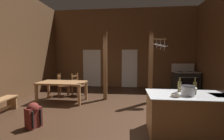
{
  "coord_description": "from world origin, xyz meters",
  "views": [
    {
      "loc": [
        0.35,
        -4.13,
        1.66
      ],
      "look_at": [
        -0.24,
        1.2,
        1.2
      ],
      "focal_mm": 24.69,
      "sensor_mm": 36.0,
      "label": 1
    }
  ],
  "objects_px": {
    "ladderback_chair_near_window": "(77,85)",
    "backpack": "(33,114)",
    "mixing_bowl_on_counter": "(175,95)",
    "dining_table": "(62,84)",
    "stockpot_on_counter": "(188,91)",
    "bottle_short_on_counter": "(195,88)",
    "ladderback_chair_by_post": "(63,85)",
    "kitchen_island": "(200,115)",
    "bottle_tall_on_counter": "(180,86)",
    "stove_range": "(185,81)"
  },
  "relations": [
    {
      "from": "ladderback_chair_near_window",
      "to": "backpack",
      "type": "relative_size",
      "value": 1.59
    },
    {
      "from": "ladderback_chair_near_window",
      "to": "mixing_bowl_on_counter",
      "type": "bearing_deg",
      "value": -46.34
    },
    {
      "from": "dining_table",
      "to": "backpack",
      "type": "relative_size",
      "value": 2.9
    },
    {
      "from": "mixing_bowl_on_counter",
      "to": "backpack",
      "type": "bearing_deg",
      "value": 175.95
    },
    {
      "from": "stockpot_on_counter",
      "to": "bottle_short_on_counter",
      "type": "height_order",
      "value": "bottle_short_on_counter"
    },
    {
      "from": "ladderback_chair_by_post",
      "to": "stockpot_on_counter",
      "type": "bearing_deg",
      "value": -36.99
    },
    {
      "from": "stockpot_on_counter",
      "to": "kitchen_island",
      "type": "bearing_deg",
      "value": 20.69
    },
    {
      "from": "stockpot_on_counter",
      "to": "bottle_short_on_counter",
      "type": "relative_size",
      "value": 1.0
    },
    {
      "from": "kitchen_island",
      "to": "bottle_short_on_counter",
      "type": "relative_size",
      "value": 6.35
    },
    {
      "from": "bottle_short_on_counter",
      "to": "bottle_tall_on_counter",
      "type": "bearing_deg",
      "value": 133.43
    },
    {
      "from": "stove_range",
      "to": "mixing_bowl_on_counter",
      "type": "xyz_separation_m",
      "value": [
        -1.87,
        -4.79,
        0.43
      ]
    },
    {
      "from": "kitchen_island",
      "to": "backpack",
      "type": "relative_size",
      "value": 3.63
    },
    {
      "from": "ladderback_chair_near_window",
      "to": "stockpot_on_counter",
      "type": "relative_size",
      "value": 2.78
    },
    {
      "from": "kitchen_island",
      "to": "bottle_short_on_counter",
      "type": "bearing_deg",
      "value": -177.94
    },
    {
      "from": "backpack",
      "to": "dining_table",
      "type": "bearing_deg",
      "value": 96.1
    },
    {
      "from": "bottle_short_on_counter",
      "to": "backpack",
      "type": "bearing_deg",
      "value": -179.62
    },
    {
      "from": "stove_range",
      "to": "stockpot_on_counter",
      "type": "bearing_deg",
      "value": -108.82
    },
    {
      "from": "kitchen_island",
      "to": "dining_table",
      "type": "xyz_separation_m",
      "value": [
        -3.94,
        2.08,
        0.21
      ]
    },
    {
      "from": "ladderback_chair_by_post",
      "to": "backpack",
      "type": "bearing_deg",
      "value": -78.61
    },
    {
      "from": "stove_range",
      "to": "ladderback_chair_by_post",
      "type": "distance_m",
      "value": 5.83
    },
    {
      "from": "stove_range",
      "to": "mixing_bowl_on_counter",
      "type": "height_order",
      "value": "stove_range"
    },
    {
      "from": "bottle_tall_on_counter",
      "to": "ladderback_chair_by_post",
      "type": "bearing_deg",
      "value": 145.98
    },
    {
      "from": "dining_table",
      "to": "ladderback_chair_near_window",
      "type": "bearing_deg",
      "value": 73.8
    },
    {
      "from": "backpack",
      "to": "bottle_short_on_counter",
      "type": "distance_m",
      "value": 3.66
    },
    {
      "from": "stove_range",
      "to": "backpack",
      "type": "bearing_deg",
      "value": -137.56
    },
    {
      "from": "ladderback_chair_near_window",
      "to": "ladderback_chair_by_post",
      "type": "xyz_separation_m",
      "value": [
        -0.63,
        -0.09,
        0.0
      ]
    },
    {
      "from": "stove_range",
      "to": "mixing_bowl_on_counter",
      "type": "distance_m",
      "value": 5.16
    },
    {
      "from": "backpack",
      "to": "stockpot_on_counter",
      "type": "bearing_deg",
      "value": -1.42
    },
    {
      "from": "ladderback_chair_near_window",
      "to": "ladderback_chair_by_post",
      "type": "distance_m",
      "value": 0.64
    },
    {
      "from": "dining_table",
      "to": "bottle_short_on_counter",
      "type": "xyz_separation_m",
      "value": [
        3.81,
        -2.08,
        0.37
      ]
    },
    {
      "from": "ladderback_chair_near_window",
      "to": "mixing_bowl_on_counter",
      "type": "xyz_separation_m",
      "value": [
        3.09,
        -3.24,
        0.46
      ]
    },
    {
      "from": "ladderback_chair_by_post",
      "to": "bottle_short_on_counter",
      "type": "relative_size",
      "value": 2.79
    },
    {
      "from": "dining_table",
      "to": "backpack",
      "type": "height_order",
      "value": "dining_table"
    },
    {
      "from": "kitchen_island",
      "to": "bottle_tall_on_counter",
      "type": "height_order",
      "value": "bottle_tall_on_counter"
    },
    {
      "from": "bottle_short_on_counter",
      "to": "dining_table",
      "type": "bearing_deg",
      "value": 151.37
    },
    {
      "from": "bottle_short_on_counter",
      "to": "stockpot_on_counter",
      "type": "bearing_deg",
      "value": -148.29
    },
    {
      "from": "stockpot_on_counter",
      "to": "mixing_bowl_on_counter",
      "type": "relative_size",
      "value": 2.03
    },
    {
      "from": "dining_table",
      "to": "ladderback_chair_by_post",
      "type": "bearing_deg",
      "value": 113.84
    },
    {
      "from": "dining_table",
      "to": "stockpot_on_counter",
      "type": "distance_m",
      "value": 4.26
    },
    {
      "from": "dining_table",
      "to": "mixing_bowl_on_counter",
      "type": "bearing_deg",
      "value": -34.73
    },
    {
      "from": "ladderback_chair_by_post",
      "to": "backpack",
      "type": "height_order",
      "value": "ladderback_chair_by_post"
    },
    {
      "from": "bottle_short_on_counter",
      "to": "ladderback_chair_by_post",
      "type": "bearing_deg",
      "value": 145.17
    },
    {
      "from": "stove_range",
      "to": "dining_table",
      "type": "distance_m",
      "value": 5.78
    },
    {
      "from": "kitchen_island",
      "to": "stove_range",
      "type": "height_order",
      "value": "stove_range"
    },
    {
      "from": "ladderback_chair_by_post",
      "to": "stove_range",
      "type": "bearing_deg",
      "value": 16.36
    },
    {
      "from": "stove_range",
      "to": "kitchen_island",
      "type": "bearing_deg",
      "value": -105.84
    },
    {
      "from": "kitchen_island",
      "to": "ladderback_chair_by_post",
      "type": "xyz_separation_m",
      "value": [
        -4.3,
        2.9,
        0.01
      ]
    },
    {
      "from": "dining_table",
      "to": "backpack",
      "type": "distance_m",
      "value": 2.14
    },
    {
      "from": "ladderback_chair_by_post",
      "to": "backpack",
      "type": "distance_m",
      "value": 2.99
    },
    {
      "from": "bottle_tall_on_counter",
      "to": "bottle_short_on_counter",
      "type": "relative_size",
      "value": 0.92
    }
  ]
}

